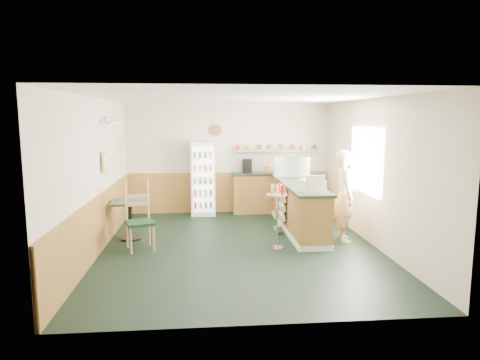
{
  "coord_description": "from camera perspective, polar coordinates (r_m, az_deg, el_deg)",
  "views": [
    {
      "loc": [
        -0.65,
        -7.56,
        2.35
      ],
      "look_at": [
        0.08,
        0.6,
        1.15
      ],
      "focal_mm": 32.0,
      "sensor_mm": 36.0,
      "label": 1
    }
  ],
  "objects": [
    {
      "name": "ground",
      "position": [
        7.95,
        -0.17,
        -8.9
      ],
      "size": [
        6.0,
        6.0,
        0.0
      ],
      "primitive_type": "plane",
      "color": "black",
      "rests_on": "ground"
    },
    {
      "name": "dog_doorstop",
      "position": [
        8.82,
        5.12,
        -6.47
      ],
      "size": [
        0.19,
        0.24,
        0.23
      ],
      "rotation": [
        0.0,
        0.0,
        0.18
      ],
      "color": "gray",
      "rests_on": "ground"
    },
    {
      "name": "service_counter",
      "position": [
        9.07,
        7.78,
        -3.81
      ],
      "size": [
        0.68,
        3.01,
        1.01
      ],
      "color": "#A16C34",
      "rests_on": "ground"
    },
    {
      "name": "cash_register",
      "position": [
        7.89,
        9.66,
        -0.77
      ],
      "size": [
        0.43,
        0.45,
        0.22
      ],
      "primitive_type": "cube",
      "rotation": [
        0.0,
        0.0,
        0.11
      ],
      "color": "beige",
      "rests_on": "service_counter"
    },
    {
      "name": "back_counter",
      "position": [
        10.68,
        4.89,
        -1.44
      ],
      "size": [
        2.24,
        0.42,
        1.69
      ],
      "color": "#A16C34",
      "rests_on": "ground"
    },
    {
      "name": "shopkeeper",
      "position": [
        8.39,
        13.79,
        -2.07
      ],
      "size": [
        0.48,
        0.63,
        1.75
      ],
      "primitive_type": "imported",
      "rotation": [
        0.0,
        0.0,
        1.46
      ],
      "color": "tan",
      "rests_on": "ground"
    },
    {
      "name": "drinks_fridge",
      "position": [
        10.4,
        -4.97,
        0.2
      ],
      "size": [
        0.59,
        0.52,
        1.78
      ],
      "color": "white",
      "rests_on": "ground"
    },
    {
      "name": "newspaper_rack",
      "position": [
        8.88,
        5.69,
        -3.13
      ],
      "size": [
        0.09,
        0.47,
        0.74
      ],
      "color": "black",
      "rests_on": "ground"
    },
    {
      "name": "condiment_stand",
      "position": [
        7.71,
        4.92,
        -3.58
      ],
      "size": [
        0.37,
        0.37,
        1.17
      ],
      "rotation": [
        0.0,
        0.0,
        0.13
      ],
      "color": "silver",
      "rests_on": "ground"
    },
    {
      "name": "cafe_table",
      "position": [
        8.56,
        -14.43,
        -4.18
      ],
      "size": [
        0.76,
        0.76,
        0.77
      ],
      "rotation": [
        0.0,
        0.0,
        0.09
      ],
      "color": "black",
      "rests_on": "ground"
    },
    {
      "name": "display_case",
      "position": [
        9.66,
        6.89,
        1.62
      ],
      "size": [
        0.8,
        0.42,
        0.46
      ],
      "color": "silver",
      "rests_on": "service_counter"
    },
    {
      "name": "room_envelope",
      "position": [
        8.35,
        -2.16,
        2.61
      ],
      "size": [
        5.04,
        6.02,
        2.72
      ],
      "color": "beige",
      "rests_on": "ground"
    },
    {
      "name": "cafe_chair",
      "position": [
        7.92,
        -13.14,
        -4.33
      ],
      "size": [
        0.58,
        0.59,
        1.25
      ],
      "rotation": [
        0.0,
        0.0,
        0.32
      ],
      "color": "black",
      "rests_on": "ground"
    }
  ]
}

